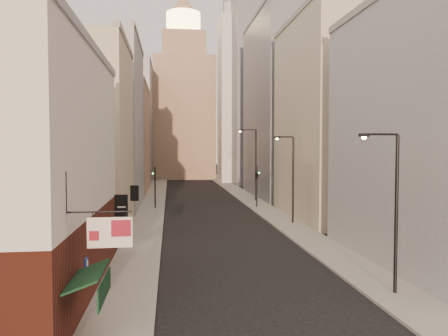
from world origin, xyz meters
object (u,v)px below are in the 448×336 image
white_tower (238,93)px  streetlamp_near (393,204)px  clock_tower (184,104)px  traffic_light_left (155,179)px  traffic_light_right (257,176)px  streetlamp_mid (291,174)px  streetlamp_far (254,160)px

white_tower → streetlamp_near: bearing=-93.0°
clock_tower → traffic_light_left: 55.46m
streetlamp_near → traffic_light_right: 31.21m
streetlamp_near → clock_tower: bearing=91.6°
streetlamp_near → traffic_light_left: size_ratio=1.58×
clock_tower → streetlamp_near: bearing=-85.1°
clock_tower → white_tower: bearing=-51.8°
streetlamp_near → streetlamp_mid: bearing=84.9°
streetlamp_near → streetlamp_mid: (0.62, 19.85, 0.21)m
streetlamp_mid → streetlamp_far: streetlamp_far is taller
white_tower → streetlamp_near: 72.68m
streetlamp_near → streetlamp_mid: streetlamp_mid is taller
traffic_light_left → traffic_light_right: 12.04m
white_tower → traffic_light_right: bearing=-95.8°
streetlamp_mid → streetlamp_far: size_ratio=0.85×
streetlamp_far → traffic_light_left: bearing=-134.7°
clock_tower → streetlamp_mid: 67.08m
streetlamp_near → traffic_light_right: (-0.37, 31.20, -0.64)m
white_tower → traffic_light_right: white_tower is taller
white_tower → traffic_light_right: 42.83m
white_tower → streetlamp_far: bearing=-95.4°
streetlamp_near → traffic_light_left: (-12.39, 31.80, -0.98)m
white_tower → streetlamp_mid: size_ratio=5.03×
streetlamp_mid → traffic_light_right: size_ratio=1.65×
streetlamp_near → traffic_light_right: size_ratio=1.58×
white_tower → streetlamp_mid: bearing=-93.4°
clock_tower → streetlamp_mid: bearing=-83.1°
streetlamp_near → streetlamp_mid: size_ratio=0.95×
streetlamp_near → streetlamp_mid: 19.86m
white_tower → traffic_light_left: white_tower is taller
streetlamp_far → clock_tower: bearing=120.0°
clock_tower → streetlamp_mid: (7.91, -65.35, -12.92)m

